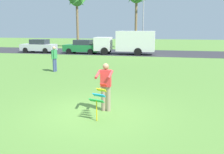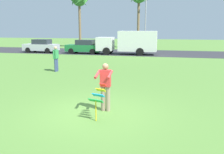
% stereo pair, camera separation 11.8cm
% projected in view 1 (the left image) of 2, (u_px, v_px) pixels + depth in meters
% --- Properties ---
extents(ground_plane, '(120.00, 120.00, 0.00)m').
position_uv_depth(ground_plane, '(96.00, 112.00, 8.75)').
color(ground_plane, '#568438').
extents(road_strip, '(120.00, 8.00, 0.01)m').
position_uv_depth(road_strip, '(147.00, 53.00, 29.67)').
color(road_strip, '#2D2D33').
rests_on(road_strip, ground).
extents(person_kite_flyer, '(0.54, 0.65, 1.73)m').
position_uv_depth(person_kite_flyer, '(106.00, 85.00, 8.71)').
color(person_kite_flyer, gray).
rests_on(person_kite_flyer, ground).
extents(kite_held, '(0.53, 0.70, 1.15)m').
position_uv_depth(kite_held, '(99.00, 96.00, 7.94)').
color(kite_held, red).
rests_on(kite_held, ground).
extents(parked_car_silver, '(4.21, 1.86, 1.60)m').
position_uv_depth(parked_car_silver, '(39.00, 46.00, 29.99)').
color(parked_car_silver, silver).
rests_on(parked_car_silver, ground).
extents(parked_car_green, '(4.22, 1.88, 1.60)m').
position_uv_depth(parked_car_green, '(82.00, 47.00, 28.80)').
color(parked_car_green, '#1E7238').
rests_on(parked_car_green, ground).
extents(parked_truck_white_box, '(6.76, 2.26, 2.62)m').
position_uv_depth(parked_truck_white_box, '(128.00, 42.00, 27.51)').
color(parked_truck_white_box, silver).
rests_on(parked_truck_white_box, ground).
extents(palm_tree_left_near, '(2.58, 2.71, 8.21)m').
position_uv_depth(palm_tree_left_near, '(77.00, 1.00, 36.55)').
color(palm_tree_left_near, brown).
rests_on(palm_tree_left_near, ground).
extents(streetlight_pole, '(0.24, 1.65, 7.00)m').
position_uv_depth(streetlight_pole, '(143.00, 20.00, 34.05)').
color(streetlight_pole, '#9E9EA3').
rests_on(streetlight_pole, ground).
extents(person_walker_near, '(0.28, 0.56, 1.73)m').
position_uv_depth(person_walker_near, '(54.00, 58.00, 16.76)').
color(person_walker_near, '#384772').
rests_on(person_walker_near, ground).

